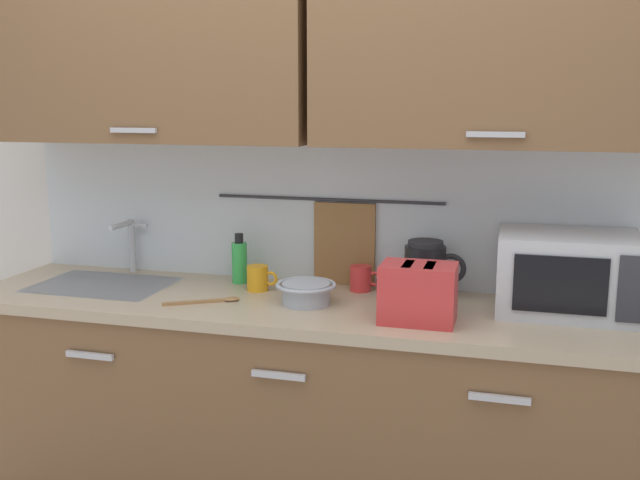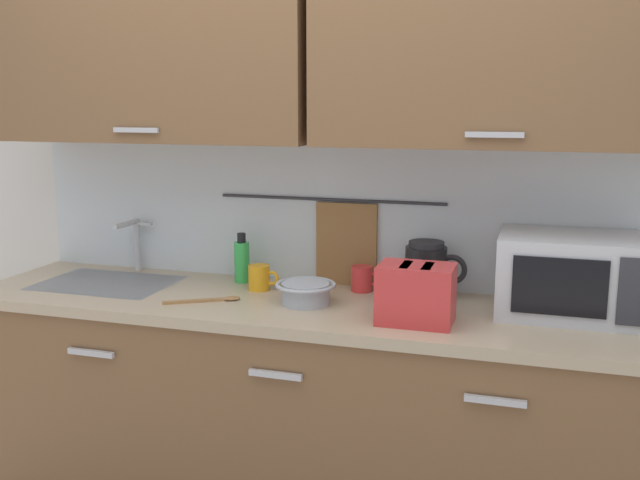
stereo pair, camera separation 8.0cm
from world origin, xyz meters
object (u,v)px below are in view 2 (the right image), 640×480
(microwave, at_px, (570,275))
(mug_by_kettle, at_px, (362,279))
(dish_soap_bottle, at_px, (242,261))
(electric_kettle, at_px, (427,271))
(mug_near_sink, at_px, (260,278))
(mixing_bowl, at_px, (306,291))
(toaster, at_px, (416,294))
(wooden_spoon, at_px, (211,300))

(microwave, xyz_separation_m, mug_by_kettle, (-0.73, 0.09, -0.09))
(microwave, xyz_separation_m, dish_soap_bottle, (-1.22, 0.08, -0.05))
(electric_kettle, bearing_deg, mug_near_sink, -172.78)
(mixing_bowl, bearing_deg, toaster, -13.92)
(microwave, xyz_separation_m, toaster, (-0.47, -0.24, -0.04))
(dish_soap_bottle, distance_m, toaster, 0.81)
(electric_kettle, relative_size, mug_near_sink, 1.89)
(mug_near_sink, relative_size, mixing_bowl, 0.56)
(dish_soap_bottle, bearing_deg, electric_kettle, -1.15)
(dish_soap_bottle, bearing_deg, mug_by_kettle, 0.69)
(microwave, distance_m, electric_kettle, 0.49)
(mug_near_sink, height_order, mug_by_kettle, same)
(mixing_bowl, height_order, wooden_spoon, mixing_bowl)
(electric_kettle, relative_size, dish_soap_bottle, 1.16)
(microwave, height_order, mug_by_kettle, microwave)
(electric_kettle, xyz_separation_m, toaster, (0.01, -0.31, -0.01))
(dish_soap_bottle, relative_size, mug_near_sink, 1.63)
(mug_by_kettle, bearing_deg, electric_kettle, -4.82)
(microwave, relative_size, dish_soap_bottle, 2.35)
(mug_by_kettle, bearing_deg, microwave, -7.01)
(electric_kettle, bearing_deg, mug_by_kettle, 175.18)
(toaster, bearing_deg, mixing_bowl, 166.08)
(microwave, relative_size, mug_near_sink, 3.83)
(electric_kettle, distance_m, dish_soap_bottle, 0.73)
(toaster, xyz_separation_m, wooden_spoon, (-0.74, 0.03, -0.09))
(dish_soap_bottle, distance_m, mixing_bowl, 0.41)
(mixing_bowl, bearing_deg, microwave, 8.98)
(mug_by_kettle, xyz_separation_m, wooden_spoon, (-0.48, -0.30, -0.04))
(mug_near_sink, distance_m, wooden_spoon, 0.23)
(microwave, bearing_deg, mug_near_sink, -179.50)
(mug_near_sink, bearing_deg, toaster, -19.98)
(microwave, distance_m, toaster, 0.53)
(mug_near_sink, bearing_deg, wooden_spoon, -117.91)
(microwave, distance_m, mug_by_kettle, 0.74)
(mug_by_kettle, bearing_deg, wooden_spoon, -148.15)
(mixing_bowl, bearing_deg, mug_by_kettle, 56.76)
(wooden_spoon, bearing_deg, mug_near_sink, 62.09)
(electric_kettle, relative_size, toaster, 0.89)
(microwave, relative_size, electric_kettle, 2.03)
(mixing_bowl, bearing_deg, electric_kettle, 27.79)
(microwave, bearing_deg, electric_kettle, 171.89)
(mug_near_sink, height_order, toaster, toaster)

